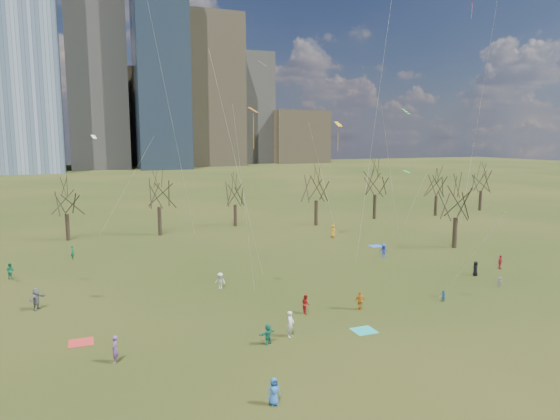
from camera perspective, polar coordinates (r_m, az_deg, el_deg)
name	(u,v)px	position (r m, az deg, el deg)	size (l,w,h in m)	color
ground	(341,327)	(37.64, 7.03, -13.10)	(500.00, 500.00, 0.00)	black
downtown_skyline	(109,81)	(242.99, -18.94, 13.82)	(212.50, 78.00, 118.00)	slate
bare_tree_row	(212,192)	(70.33, -7.78, 2.03)	(113.04, 29.80, 9.50)	black
blanket_teal	(364,331)	(37.13, 9.58, -13.43)	(1.60, 1.50, 0.03)	#1CA89C
blanket_navy	(376,246)	(64.69, 10.90, -4.07)	(1.60, 1.50, 0.03)	blue
blanket_crimson	(81,342)	(37.22, -21.79, -13.87)	(1.60, 1.50, 0.03)	red
person_0	(274,391)	(27.29, -0.70, -20.03)	(0.72, 0.47, 1.48)	#285EAD
person_1	(290,324)	(35.35, 1.21, -12.89)	(0.67, 0.44, 1.83)	white
person_2	(306,304)	(39.79, 2.96, -10.66)	(0.75, 0.59, 1.55)	red
person_3	(500,282)	(50.66, 23.82, -7.53)	(0.64, 0.37, 0.99)	slate
person_4	(360,301)	(41.00, 9.14, -10.20)	(0.89, 0.37, 1.52)	orange
person_5	(268,334)	(34.20, -1.39, -14.00)	(1.32, 0.42, 1.43)	#1A785C
person_6	(476,269)	(53.72, 21.45, -6.25)	(0.72, 0.47, 1.48)	black
person_7	(115,349)	(33.18, -18.36, -14.88)	(0.63, 0.42, 1.73)	#764890
person_8	(443,296)	(44.60, 18.18, -9.35)	(0.48, 0.37, 0.98)	#225895
person_9	(220,281)	(46.29, -6.85, -8.01)	(0.96, 0.55, 1.49)	silver
person_10	(500,262)	(57.41, 23.86, -5.46)	(0.87, 0.36, 1.49)	#B81A32
person_11	(36,299)	(44.95, -26.08, -9.11)	(1.66, 0.53, 1.79)	slate
person_12	(333,231)	(69.24, 6.08, -2.42)	(0.87, 0.56, 1.78)	orange
person_13	(73,252)	(61.23, -22.61, -4.48)	(0.61, 0.40, 1.66)	#16653F
person_14	(10,271)	(55.62, -28.46, -6.13)	(0.78, 0.61, 1.61)	#19724C
person_15	(384,251)	(58.53, 11.75, -4.58)	(1.08, 0.62, 1.67)	#263FA5
kites_airborne	(321,138)	(49.10, 4.66, 8.17)	(63.09, 47.61, 31.09)	orange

